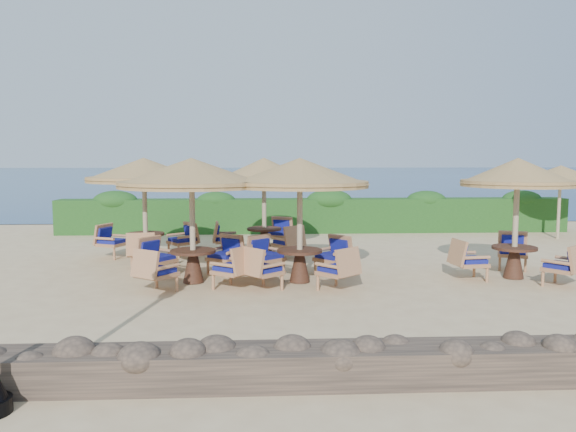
{
  "coord_description": "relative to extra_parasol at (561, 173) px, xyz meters",
  "views": [
    {
      "loc": [
        -1.98,
        -12.56,
        2.67
      ],
      "look_at": [
        -1.31,
        0.43,
        1.3
      ],
      "focal_mm": 35.0,
      "sensor_mm": 36.0,
      "label": 1
    }
  ],
  "objects": [
    {
      "name": "ground",
      "position": [
        -7.8,
        -5.2,
        -2.17
      ],
      "size": [
        120.0,
        120.0,
        0.0
      ],
      "primitive_type": "plane",
      "color": "#D2B685",
      "rests_on": "ground"
    },
    {
      "name": "sea",
      "position": [
        -7.8,
        64.8,
        -2.17
      ],
      "size": [
        160.0,
        160.0,
        0.0
      ],
      "primitive_type": "plane",
      "color": "navy",
      "rests_on": "ground"
    },
    {
      "name": "hedge",
      "position": [
        -7.8,
        2.0,
        -1.57
      ],
      "size": [
        18.0,
        0.9,
        1.2
      ],
      "primitive_type": "cube",
      "color": "#184315",
      "rests_on": "ground"
    },
    {
      "name": "stone_wall",
      "position": [
        -7.8,
        -11.4,
        -1.95
      ],
      "size": [
        15.0,
        0.65,
        0.44
      ],
      "primitive_type": "cube",
      "color": "brown",
      "rests_on": "ground"
    },
    {
      "name": "extra_parasol",
      "position": [
        0.0,
        0.0,
        0.0
      ],
      "size": [
        2.3,
        2.3,
        2.41
      ],
      "color": "tan",
      "rests_on": "ground"
    },
    {
      "name": "cafe_set_0",
      "position": [
        -11.19,
        -5.92,
        -0.27
      ],
      "size": [
        3.11,
        3.11,
        2.65
      ],
      "color": "tan",
      "rests_on": "ground"
    },
    {
      "name": "cafe_set_1",
      "position": [
        -8.93,
        -5.98,
        -0.31
      ],
      "size": [
        2.94,
        2.94,
        2.65
      ],
      "color": "tan",
      "rests_on": "ground"
    },
    {
      "name": "cafe_set_2",
      "position": [
        -4.17,
        -5.83,
        -0.36
      ],
      "size": [
        2.65,
        2.75,
        2.65
      ],
      "color": "tan",
      "rests_on": "ground"
    },
    {
      "name": "cafe_set_3",
      "position": [
        -12.73,
        -3.19,
        -0.23
      ],
      "size": [
        2.93,
        2.93,
        2.65
      ],
      "color": "tan",
      "rests_on": "ground"
    },
    {
      "name": "cafe_set_4",
      "position": [
        -9.65,
        -2.27,
        -0.37
      ],
      "size": [
        2.63,
        2.76,
        2.65
      ],
      "color": "tan",
      "rests_on": "ground"
    }
  ]
}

